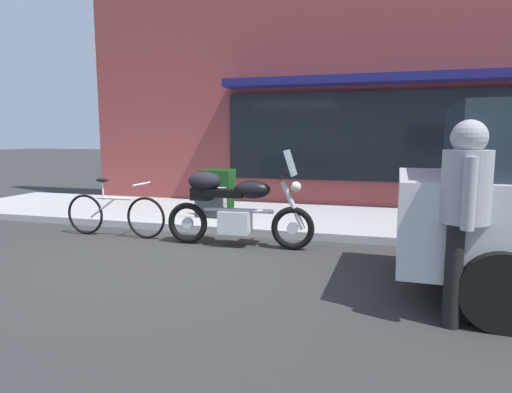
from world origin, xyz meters
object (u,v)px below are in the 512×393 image
object	(u,v)px
pedestrian_walking	(465,198)
sandwich_board_sign	(218,194)
parked_bicycle	(114,214)
touring_motorcycle	(230,205)

from	to	relation	value
pedestrian_walking	sandwich_board_sign	xyz separation A→B (m)	(-3.41, 3.29, -0.51)
pedestrian_walking	parked_bicycle	bearing A→B (deg)	156.56
parked_bicycle	pedestrian_walking	world-z (taller)	pedestrian_walking
touring_motorcycle	pedestrian_walking	size ratio (longest dim) A/B	1.27
parked_bicycle	sandwich_board_sign	xyz separation A→B (m)	(1.23, 1.28, 0.20)
touring_motorcycle	pedestrian_walking	world-z (taller)	pedestrian_walking
touring_motorcycle	sandwich_board_sign	world-z (taller)	touring_motorcycle
touring_motorcycle	parked_bicycle	size ratio (longest dim) A/B	1.25
touring_motorcycle	parked_bicycle	xyz separation A→B (m)	(-1.93, 0.03, -0.24)
touring_motorcycle	sandwich_board_sign	size ratio (longest dim) A/B	2.49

